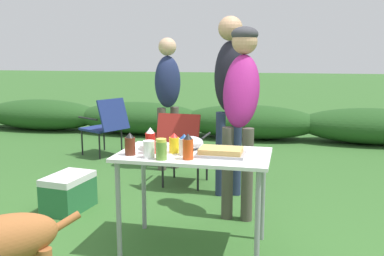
# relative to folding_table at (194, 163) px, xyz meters

# --- Properties ---
(ground_plane) EXTENTS (60.00, 60.00, 0.00)m
(ground_plane) POSITION_rel_folding_table_xyz_m (0.00, 0.00, -0.66)
(ground_plane) COLOR #336028
(shrub_hedge) EXTENTS (14.40, 0.90, 0.58)m
(shrub_hedge) POSITION_rel_folding_table_xyz_m (-0.00, 4.36, -0.37)
(shrub_hedge) COLOR #234C1E
(shrub_hedge) RESTS_ON ground
(folding_table) EXTENTS (1.10, 0.64, 0.74)m
(folding_table) POSITION_rel_folding_table_xyz_m (0.00, 0.00, 0.00)
(folding_table) COLOR white
(folding_table) RESTS_ON ground
(food_tray) EXTENTS (0.34, 0.23, 0.06)m
(food_tray) POSITION_rel_folding_table_xyz_m (0.20, -0.04, 0.10)
(food_tray) COLOR #9E9EA3
(food_tray) RESTS_ON folding_table
(plate_stack) EXTENTS (0.22, 0.22, 0.04)m
(plate_stack) POSITION_rel_folding_table_xyz_m (-0.33, 0.07, 0.10)
(plate_stack) COLOR white
(plate_stack) RESTS_ON folding_table
(mixing_bowl) EXTENTS (0.20, 0.20, 0.09)m
(mixing_bowl) POSITION_rel_folding_table_xyz_m (-0.06, 0.14, 0.12)
(mixing_bowl) COLOR silver
(mixing_bowl) RESTS_ON folding_table
(paper_cup_stack) EXTENTS (0.08, 0.08, 0.12)m
(paper_cup_stack) POSITION_rel_folding_table_xyz_m (-0.28, -0.21, 0.14)
(paper_cup_stack) COLOR white
(paper_cup_stack) RESTS_ON folding_table
(relish_jar) EXTENTS (0.08, 0.08, 0.15)m
(relish_jar) POSITION_rel_folding_table_xyz_m (-0.18, -0.24, 0.15)
(relish_jar) COLOR olive
(relish_jar) RESTS_ON folding_table
(hot_sauce_bottle) EXTENTS (0.07, 0.07, 0.18)m
(hot_sauce_bottle) POSITION_rel_folding_table_xyz_m (-0.00, -0.19, 0.16)
(hot_sauce_bottle) COLOR #CC4214
(hot_sauce_bottle) RESTS_ON folding_table
(mayo_bottle) EXTENTS (0.08, 0.08, 0.15)m
(mayo_bottle) POSITION_rel_folding_table_xyz_m (-0.06, -0.08, 0.15)
(mayo_bottle) COLOR silver
(mayo_bottle) RESTS_ON folding_table
(mustard_bottle) EXTENTS (0.07, 0.07, 0.15)m
(mustard_bottle) POSITION_rel_folding_table_xyz_m (-0.15, -0.02, 0.15)
(mustard_bottle) COLOR yellow
(mustard_bottle) RESTS_ON folding_table
(bbq_sauce_bottle) EXTENTS (0.08, 0.08, 0.16)m
(bbq_sauce_bottle) POSITION_rel_folding_table_xyz_m (-0.43, -0.16, 0.15)
(bbq_sauce_bottle) COLOR #562314
(bbq_sauce_bottle) RESTS_ON folding_table
(ketchup_bottle) EXTENTS (0.07, 0.07, 0.19)m
(ketchup_bottle) POSITION_rel_folding_table_xyz_m (-0.31, -0.08, 0.17)
(ketchup_bottle) COLOR red
(ketchup_bottle) RESTS_ON folding_table
(standing_person_in_red_jacket) EXTENTS (0.34, 0.49, 1.69)m
(standing_person_in_red_jacket) POSITION_rel_folding_table_xyz_m (0.25, 0.78, 0.43)
(standing_person_in_red_jacket) COLOR #4C473D
(standing_person_in_red_jacket) RESTS_ON ground
(standing_person_in_navy_coat) EXTENTS (0.41, 0.41, 1.65)m
(standing_person_in_navy_coat) POSITION_rel_folding_table_xyz_m (-0.82, 2.13, 0.34)
(standing_person_in_navy_coat) COLOR #4C473D
(standing_person_in_navy_coat) RESTS_ON ground
(standing_person_in_olive_jacket) EXTENTS (0.36, 0.31, 1.82)m
(standing_person_in_olive_jacket) POSITION_rel_folding_table_xyz_m (0.07, 1.29, 0.48)
(standing_person_in_olive_jacket) COLOR #232D4C
(standing_person_in_olive_jacket) RESTS_ON ground
(camp_chair_green_behind_table) EXTENTS (0.50, 0.61, 0.83)m
(camp_chair_green_behind_table) POSITION_rel_folding_table_xyz_m (-0.46, 1.45, -0.20)
(camp_chair_green_behind_table) COLOR maroon
(camp_chair_green_behind_table) RESTS_ON ground
(camp_chair_near_hedge) EXTENTS (0.73, 0.68, 0.83)m
(camp_chair_near_hedge) POSITION_rel_folding_table_xyz_m (-1.88, 2.61, -0.20)
(camp_chair_near_hedge) COLOR navy
(camp_chair_near_hedge) RESTS_ON ground
(cooler_box) EXTENTS (0.37, 0.51, 0.34)m
(cooler_box) POSITION_rel_folding_table_xyz_m (-1.33, 0.52, -0.49)
(cooler_box) COLOR #286B3D
(cooler_box) RESTS_ON ground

